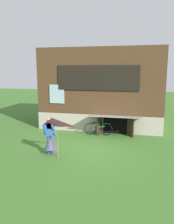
% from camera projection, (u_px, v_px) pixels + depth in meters
% --- Properties ---
extents(ground_plane, '(60.00, 60.00, 0.00)m').
position_uv_depth(ground_plane, '(85.00, 150.00, 10.42)').
color(ground_plane, '#3D6B28').
extents(log_house, '(7.36, 5.81, 4.87)m').
position_uv_depth(log_house, '(104.00, 88.00, 15.09)').
color(log_house, '#ADA393').
rests_on(log_house, ground_plane).
extents(person, '(0.61, 0.52, 1.60)m').
position_uv_depth(person, '(50.00, 139.00, 9.76)').
color(person, '#474C75').
rests_on(person, ground_plane).
extents(kite, '(1.03, 1.17, 1.59)m').
position_uv_depth(kite, '(52.00, 129.00, 8.96)').
color(kite, '#E54C7F').
rests_on(kite, ground_plane).
extents(bicycle_green, '(1.59, 0.17, 0.72)m').
position_uv_depth(bicycle_green, '(98.00, 129.00, 12.68)').
color(bicycle_green, black).
rests_on(bicycle_green, ground_plane).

